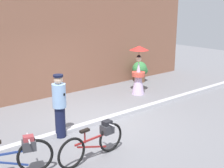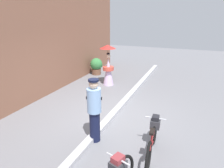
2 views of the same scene
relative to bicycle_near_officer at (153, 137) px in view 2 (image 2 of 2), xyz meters
The scene contains 7 objects.
ground_plane 2.02m from the bicycle_near_officer, 50.29° to the left, with size 30.00×30.00×0.00m, color slate.
building_wall 5.20m from the bicycle_near_officer, 75.27° to the left, with size 14.00×0.40×3.97m, color brown.
sidewalk_curb 2.00m from the bicycle_near_officer, 50.29° to the left, with size 14.00×0.20×0.12m, color #B2B2B7.
bicycle_near_officer is the anchor object (origin of this frame).
person_officer 1.51m from the bicycle_near_officer, 92.36° to the left, with size 0.34×0.38×1.63m.
person_with_parasol 5.00m from the bicycle_near_officer, 35.37° to the left, with size 0.71×0.71×1.81m.
potted_plant_by_door 6.79m from the bicycle_near_officer, 37.56° to the left, with size 0.65×0.64×0.88m.
Camera 2 is at (-5.19, -2.16, 3.01)m, focal length 32.13 mm.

